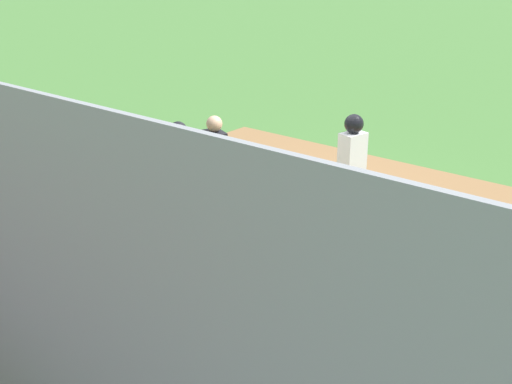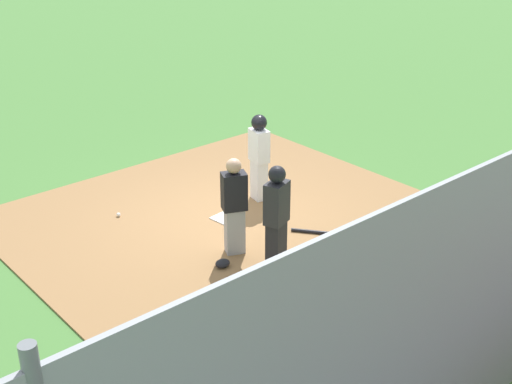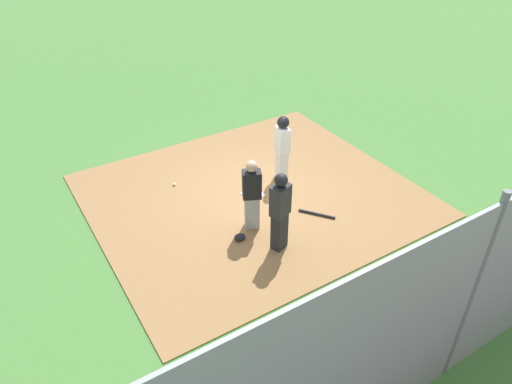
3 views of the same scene
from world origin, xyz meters
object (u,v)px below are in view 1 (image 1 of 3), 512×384
(runner, at_px, (352,160))
(catcher_mask, at_px, (185,211))
(umpire, at_px, (180,178))
(home_plate, at_px, (288,207))
(baseball_bat, at_px, (272,250))
(catcher, at_px, (215,166))
(baseball, at_px, (270,166))

(runner, distance_m, catcher_mask, 2.71)
(catcher_mask, bearing_deg, umpire, -47.68)
(home_plate, bearing_deg, baseball_bat, -61.34)
(catcher, height_order, catcher_mask, catcher)
(baseball_bat, bearing_deg, baseball, 1.14)
(baseball, bearing_deg, baseball_bat, -51.49)
(runner, height_order, baseball, runner)
(umpire, bearing_deg, catcher_mask, 22.86)
(catcher, relative_size, baseball_bat, 1.96)
(catcher, bearing_deg, baseball, 42.99)
(catcher_mask, height_order, baseball, catcher_mask)
(catcher, height_order, runner, runner)
(catcher_mask, bearing_deg, baseball, 97.24)
(catcher_mask, bearing_deg, catcher, 28.40)
(umpire, bearing_deg, catcher, -11.90)
(runner, xyz_separation_m, baseball, (-2.40, 1.08, -0.91))
(home_plate, bearing_deg, umpire, -105.73)
(umpire, bearing_deg, baseball_bat, -91.13)
(home_plate, distance_m, baseball, 1.94)
(home_plate, height_order, baseball_bat, baseball_bat)
(home_plate, relative_size, baseball, 5.95)
(runner, height_order, baseball_bat, runner)
(umpire, distance_m, baseball_bat, 1.64)
(catcher, xyz_separation_m, baseball_bat, (1.43, -0.42, -0.81))
(runner, height_order, catcher_mask, runner)
(home_plate, height_order, catcher, catcher)
(home_plate, bearing_deg, baseball, 136.82)
(umpire, relative_size, catcher_mask, 7.23)
(home_plate, relative_size, baseball_bat, 0.53)
(catcher, xyz_separation_m, umpire, (0.11, -0.86, 0.07))
(umpire, bearing_deg, runner, -54.95)
(home_plate, height_order, catcher_mask, catcher_mask)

